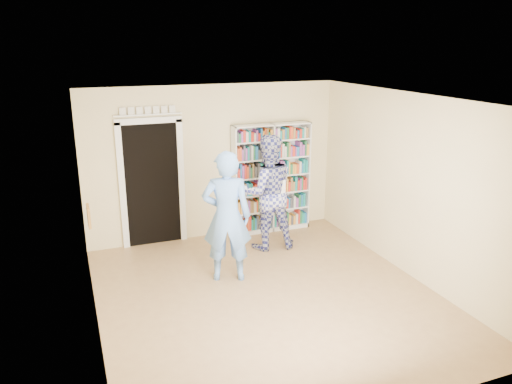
{
  "coord_description": "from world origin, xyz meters",
  "views": [
    {
      "loc": [
        -2.39,
        -5.72,
        3.39
      ],
      "look_at": [
        0.17,
        0.9,
        1.24
      ],
      "focal_mm": 35.0,
      "sensor_mm": 36.0,
      "label": 1
    }
  ],
  "objects": [
    {
      "name": "wall_left",
      "position": [
        -2.25,
        0.0,
        1.35
      ],
      "size": [
        0.0,
        5.0,
        5.0
      ],
      "primitive_type": "plane",
      "rotation": [
        1.57,
        0.0,
        1.57
      ],
      "color": "beige",
      "rests_on": "floor"
    },
    {
      "name": "wall_back",
      "position": [
        0.0,
        2.5,
        1.35
      ],
      "size": [
        4.5,
        0.0,
        4.5
      ],
      "primitive_type": "plane",
      "rotation": [
        1.57,
        0.0,
        0.0
      ],
      "color": "beige",
      "rests_on": "floor"
    },
    {
      "name": "floor",
      "position": [
        0.0,
        0.0,
        0.0
      ],
      "size": [
        5.0,
        5.0,
        0.0
      ],
      "primitive_type": "plane",
      "color": "#936D47",
      "rests_on": "ground"
    },
    {
      "name": "wall_right",
      "position": [
        2.25,
        0.0,
        1.35
      ],
      "size": [
        0.0,
        5.0,
        5.0
      ],
      "primitive_type": "plane",
      "rotation": [
        1.57,
        0.0,
        -1.57
      ],
      "color": "beige",
      "rests_on": "floor"
    },
    {
      "name": "man_plaid",
      "position": [
        0.65,
        1.61,
        0.97
      ],
      "size": [
        1.04,
        0.86,
        1.95
      ],
      "primitive_type": "imported",
      "rotation": [
        0.0,
        0.0,
        3.01
      ],
      "color": "navy",
      "rests_on": "floor"
    },
    {
      "name": "wall_art",
      "position": [
        -2.23,
        0.2,
        1.4
      ],
      "size": [
        0.03,
        0.25,
        0.25
      ],
      "primitive_type": "cube",
      "color": "brown",
      "rests_on": "wall_left"
    },
    {
      "name": "ceiling",
      "position": [
        0.0,
        0.0,
        2.7
      ],
      "size": [
        5.0,
        5.0,
        0.0
      ],
      "primitive_type": "plane",
      "rotation": [
        3.14,
        0.0,
        0.0
      ],
      "color": "white",
      "rests_on": "wall_back"
    },
    {
      "name": "bookshelf",
      "position": [
        1.03,
        2.34,
        1.01
      ],
      "size": [
        1.45,
        0.27,
        1.99
      ],
      "rotation": [
        0.0,
        0.0,
        -0.23
      ],
      "color": "white",
      "rests_on": "floor"
    },
    {
      "name": "paper_sheet",
      "position": [
        0.76,
        1.38,
        1.07
      ],
      "size": [
        0.22,
        0.01,
        0.32
      ],
      "primitive_type": "cube",
      "rotation": [
        0.0,
        0.0,
        0.01
      ],
      "color": "white",
      "rests_on": "man_plaid"
    },
    {
      "name": "doorway",
      "position": [
        -1.1,
        2.48,
        1.18
      ],
      "size": [
        1.1,
        0.08,
        2.43
      ],
      "color": "black",
      "rests_on": "floor"
    },
    {
      "name": "man_blue",
      "position": [
        -0.35,
        0.72,
        0.97
      ],
      "size": [
        0.82,
        0.67,
        1.94
      ],
      "primitive_type": "imported",
      "rotation": [
        0.0,
        0.0,
        2.82
      ],
      "color": "#6597E2",
      "rests_on": "floor"
    }
  ]
}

